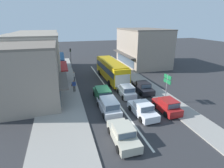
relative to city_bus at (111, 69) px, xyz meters
The scene contains 20 objects.
ground_plane 8.33m from the city_bus, 102.27° to the right, with size 140.00×140.00×0.00m, color #2D2D30.
lane_centre_line 4.68m from the city_bus, 113.70° to the right, with size 0.20×28.00×0.01m, color silver.
sidewalk_left 8.93m from the city_bus, 167.25° to the right, with size 5.20×44.00×0.14m, color gray.
kerb_right 5.20m from the city_bus, 23.32° to the right, with size 2.80×44.00×0.12m, color gray.
shopfront_corner_near 13.61m from the city_bus, 151.83° to the right, with size 8.05×7.12×7.12m.
shopfront_mid_block 12.11m from the city_bus, behind, with size 8.69×7.17×7.67m.
shopfront_far_end 15.48m from the city_bus, 140.80° to the left, with size 8.24×9.48×7.66m.
building_right_far 13.15m from the city_bus, 41.29° to the left, with size 9.22×12.50×7.94m.
city_bus is the anchor object (origin of this frame).
hatchback_behind_bus_mid 7.38m from the city_bus, 89.98° to the right, with size 1.90×3.74×1.54m.
sedan_queue_far_back 16.36m from the city_bus, 102.60° to the right, with size 1.91×4.20×1.47m.
wagon_behind_bus_near 8.20m from the city_bus, 113.84° to the right, with size 2.00×4.53×1.58m.
wagon_queue_gap_filler 11.35m from the city_bus, 107.48° to the right, with size 1.94×4.50×1.58m.
sedan_adjacent_lane_lead 12.54m from the city_bus, 90.56° to the right, with size 2.03×4.27×1.47m.
parked_hatchback_kerb_front 12.90m from the city_bus, 77.48° to the right, with size 1.87×3.73×1.54m.
parked_sedan_kerb_second 7.22m from the city_bus, 67.12° to the right, with size 1.97×4.24×1.47m.
traffic_light_downstreet 11.43m from the city_bus, 121.74° to the left, with size 0.33×0.24×4.20m.
directional_road_sign 11.17m from the city_bus, 69.36° to the right, with size 0.10×1.40×3.60m.
pedestrian_with_handbag_near 7.72m from the city_bus, 148.81° to the right, with size 0.66×0.28×1.63m.
pedestrian_browsing_midblock 6.24m from the city_bus, behind, with size 0.25×0.65×1.63m.
Camera 1 is at (-6.16, -19.45, 9.52)m, focal length 28.00 mm.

